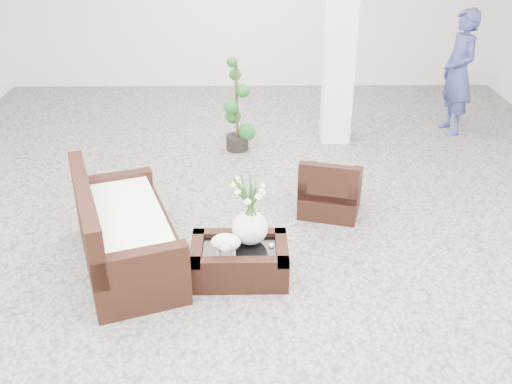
{
  "coord_description": "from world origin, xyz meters",
  "views": [
    {
      "loc": [
        -0.07,
        -5.13,
        3.22
      ],
      "look_at": [
        0.0,
        -0.1,
        0.62
      ],
      "focal_mm": 40.31,
      "sensor_mm": 36.0,
      "label": 1
    }
  ],
  "objects_px": {
    "armchair": "(331,184)",
    "topiary": "(237,105)",
    "coffee_table": "(239,262)",
    "loveseat": "(126,223)"
  },
  "relations": [
    {
      "from": "armchair",
      "to": "topiary",
      "type": "height_order",
      "value": "topiary"
    },
    {
      "from": "armchair",
      "to": "loveseat",
      "type": "bearing_deg",
      "value": 41.77
    },
    {
      "from": "coffee_table",
      "to": "topiary",
      "type": "height_order",
      "value": "topiary"
    },
    {
      "from": "armchair",
      "to": "topiary",
      "type": "xyz_separation_m",
      "value": [
        -1.08,
        1.82,
        0.31
      ]
    },
    {
      "from": "topiary",
      "to": "loveseat",
      "type": "bearing_deg",
      "value": -109.63
    },
    {
      "from": "loveseat",
      "to": "topiary",
      "type": "distance_m",
      "value": 3.02
    },
    {
      "from": "coffee_table",
      "to": "loveseat",
      "type": "bearing_deg",
      "value": 167.94
    },
    {
      "from": "coffee_table",
      "to": "loveseat",
      "type": "distance_m",
      "value": 1.14
    },
    {
      "from": "armchair",
      "to": "topiary",
      "type": "bearing_deg",
      "value": -43.39
    },
    {
      "from": "coffee_table",
      "to": "armchair",
      "type": "xyz_separation_m",
      "value": [
        1.02,
        1.25,
        0.19
      ]
    }
  ]
}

